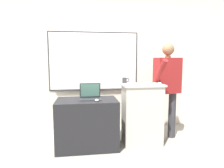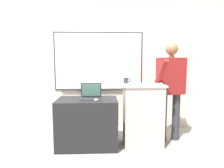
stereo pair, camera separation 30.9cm
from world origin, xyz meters
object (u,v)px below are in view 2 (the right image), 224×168
Objects in this scene: side_desk at (88,123)px; computer_mouse_by_laptop at (96,100)px; coffee_mug at (126,81)px; lectern_podium at (143,115)px; person_presenter at (171,85)px; wireless_keyboard at (146,84)px; laptop at (91,94)px; computer_mouse_by_keyboard at (161,84)px.

computer_mouse_by_laptop is at bearing -46.90° from side_desk.
computer_mouse_by_laptop is 0.62m from coffee_mug.
person_presenter is at bearing 19.49° from lectern_podium.
computer_mouse_by_laptop is at bearing -176.55° from person_presenter.
coffee_mug is at bearing 150.85° from lectern_podium.
wireless_keyboard is at bearing -35.02° from coffee_mug.
laptop is 0.88m from wireless_keyboard.
lectern_podium is at bearing -29.15° from coffee_mug.
side_desk is 0.47m from laptop.
computer_mouse_by_keyboard is at bearing -15.59° from lectern_podium.
wireless_keyboard is at bearing -8.63° from laptop.
person_presenter is (0.50, 0.18, 0.47)m from lectern_podium.
coffee_mug is (-0.28, 0.20, 0.04)m from wireless_keyboard.
lectern_podium is 8.28× the size of coffee_mug.
wireless_keyboard is (0.86, -0.13, 0.16)m from laptop.
computer_mouse_by_keyboard reaches higher than side_desk.
computer_mouse_by_keyboard is at bearing -4.46° from side_desk.
coffee_mug is at bearing 171.56° from person_presenter.
coffee_mug reaches higher than computer_mouse_by_keyboard.
wireless_keyboard reaches higher than lectern_podium.
computer_mouse_by_laptop is at bearing -169.44° from lectern_podium.
computer_mouse_by_keyboard is at bearing -22.73° from coffee_mug.
coffee_mug is (0.49, 0.28, 0.26)m from computer_mouse_by_laptop.
coffee_mug is at bearing 144.98° from wireless_keyboard.
side_desk is 9.49× the size of computer_mouse_by_keyboard.
computer_mouse_by_keyboard is 0.56m from coffee_mug.
side_desk is at bearing 175.60° from wireless_keyboard.
lectern_podium is 0.51m from wireless_keyboard.
lectern_podium is at bearing 164.41° from computer_mouse_by_keyboard.
computer_mouse_by_laptop reaches higher than side_desk.
wireless_keyboard is (-0.47, -0.23, 0.04)m from person_presenter.
side_desk is 1.11m from wireless_keyboard.
laptop is at bearing 112.45° from computer_mouse_by_laptop.
person_presenter is 1.34m from laptop.
laptop is (-1.33, -0.10, -0.12)m from person_presenter.
coffee_mug is (0.58, 0.07, 0.20)m from laptop.
computer_mouse_by_laptop is at bearing -173.57° from wireless_keyboard.
laptop is 2.80× the size of coffee_mug.
person_presenter is at bearing 14.21° from computer_mouse_by_laptop.
lectern_podium is at bearing -171.27° from person_presenter.
wireless_keyboard reaches higher than side_desk.
person_presenter is at bearing 6.47° from side_desk.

